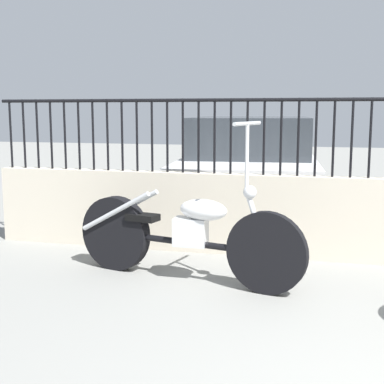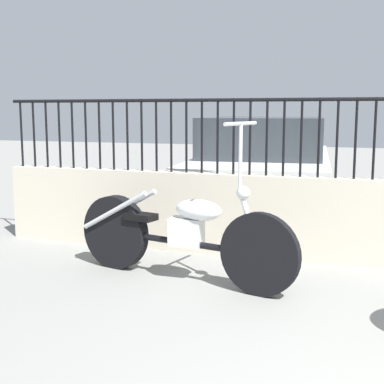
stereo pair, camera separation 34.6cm
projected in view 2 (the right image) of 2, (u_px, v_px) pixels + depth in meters
motorcycle_black at (171, 233)px, 4.65m from camera, size 2.12×0.72×1.38m
car_white at (265, 164)px, 7.90m from camera, size 2.22×4.64×1.37m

